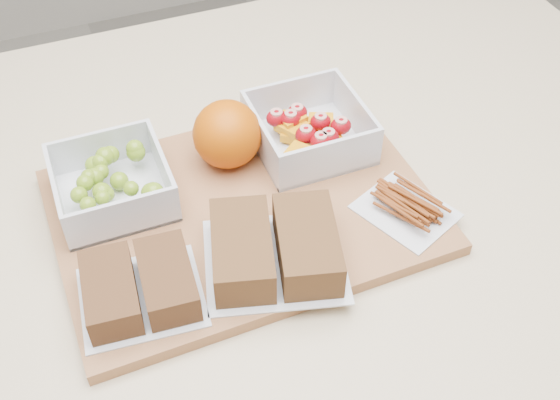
# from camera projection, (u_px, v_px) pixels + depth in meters

# --- Properties ---
(cutting_board) EXTENTS (0.43, 0.31, 0.02)m
(cutting_board) POSITION_uv_depth(u_px,v_px,m) (243.00, 211.00, 0.81)
(cutting_board) COLOR #A26B43
(cutting_board) RESTS_ON counter
(grape_container) EXTENTS (0.13, 0.13, 0.05)m
(grape_container) POSITION_uv_depth(u_px,v_px,m) (113.00, 183.00, 0.79)
(grape_container) COLOR silver
(grape_container) RESTS_ON cutting_board
(fruit_container) EXTENTS (0.13, 0.13, 0.06)m
(fruit_container) POSITION_uv_depth(u_px,v_px,m) (309.00, 132.00, 0.86)
(fruit_container) COLOR silver
(fruit_container) RESTS_ON cutting_board
(orange) EXTENTS (0.08, 0.08, 0.08)m
(orange) POSITION_uv_depth(u_px,v_px,m) (227.00, 134.00, 0.82)
(orange) COLOR #C45204
(orange) RESTS_ON cutting_board
(sandwich_bag_left) EXTENTS (0.13, 0.12, 0.04)m
(sandwich_bag_left) POSITION_uv_depth(u_px,v_px,m) (139.00, 287.00, 0.70)
(sandwich_bag_left) COLOR silver
(sandwich_bag_left) RESTS_ON cutting_board
(sandwich_bag_center) EXTENTS (0.18, 0.16, 0.05)m
(sandwich_bag_center) POSITION_uv_depth(u_px,v_px,m) (275.00, 248.00, 0.73)
(sandwich_bag_center) COLOR silver
(sandwich_bag_center) RESTS_ON cutting_board
(pretzel_bag) EXTENTS (0.12, 0.13, 0.02)m
(pretzel_bag) POSITION_uv_depth(u_px,v_px,m) (407.00, 205.00, 0.79)
(pretzel_bag) COLOR silver
(pretzel_bag) RESTS_ON cutting_board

